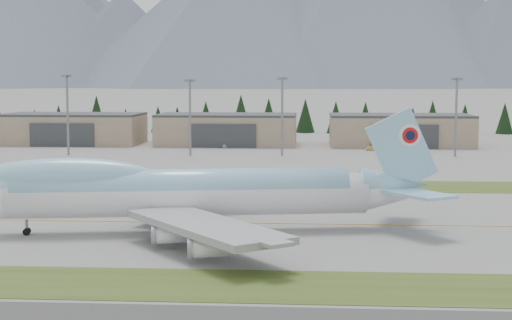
# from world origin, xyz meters

# --- Properties ---
(ground) EXTENTS (7000.00, 7000.00, 0.00)m
(ground) POSITION_xyz_m (0.00, 0.00, 0.00)
(ground) COLOR slate
(ground) RESTS_ON ground
(grass_strip_near) EXTENTS (400.00, 14.00, 0.08)m
(grass_strip_near) POSITION_xyz_m (0.00, -38.00, 0.00)
(grass_strip_near) COLOR #394C1B
(grass_strip_near) RESTS_ON ground
(grass_strip_far) EXTENTS (400.00, 18.00, 0.08)m
(grass_strip_far) POSITION_xyz_m (0.00, 45.00, 0.00)
(grass_strip_far) COLOR #394C1B
(grass_strip_far) RESTS_ON ground
(taxiway_line_main) EXTENTS (400.00, 0.40, 0.02)m
(taxiway_line_main) POSITION_xyz_m (0.00, 0.00, 0.00)
(taxiway_line_main) COLOR gold
(taxiway_line_main) RESTS_ON ground
(boeing_747_freighter) EXTENTS (71.02, 60.21, 18.62)m
(boeing_747_freighter) POSITION_xyz_m (-4.75, -7.90, 6.14)
(boeing_747_freighter) COLOR white
(boeing_747_freighter) RESTS_ON ground
(hangar_left) EXTENTS (48.00, 26.60, 10.80)m
(hangar_left) POSITION_xyz_m (-70.00, 149.90, 5.39)
(hangar_left) COLOR gray
(hangar_left) RESTS_ON ground
(hangar_center) EXTENTS (48.00, 26.60, 10.80)m
(hangar_center) POSITION_xyz_m (-15.00, 149.90, 5.39)
(hangar_center) COLOR gray
(hangar_center) RESTS_ON ground
(hangar_right) EXTENTS (48.00, 26.60, 10.80)m
(hangar_right) POSITION_xyz_m (45.00, 149.90, 5.39)
(hangar_right) COLOR gray
(hangar_right) RESTS_ON ground
(floodlight_masts) EXTENTS (201.42, 8.24, 24.18)m
(floodlight_masts) POSITION_xyz_m (-2.63, 110.73, 16.15)
(floodlight_masts) COLOR slate
(floodlight_masts) RESTS_ON ground
(service_vehicle_a) EXTENTS (2.68, 3.82, 1.21)m
(service_vehicle_a) POSITION_xyz_m (-14.58, 136.39, 0.00)
(service_vehicle_a) COLOR silver
(service_vehicle_a) RESTS_ON ground
(service_vehicle_b) EXTENTS (4.29, 2.30, 1.34)m
(service_vehicle_b) POSITION_xyz_m (33.95, 129.85, 0.00)
(service_vehicle_b) COLOR #B3852C
(service_vehicle_b) RESTS_ON ground
(service_vehicle_c) EXTENTS (2.63, 4.27, 1.15)m
(service_vehicle_c) POSITION_xyz_m (46.14, 136.37, 0.00)
(service_vehicle_c) COLOR silver
(service_vehicle_c) RESTS_ON ground
(conifer_belt) EXTENTS (274.47, 15.62, 16.45)m
(conifer_belt) POSITION_xyz_m (-6.13, 211.81, 6.81)
(conifer_belt) COLOR black
(conifer_belt) RESTS_ON ground
(mountain_ridge_front) EXTENTS (4320.41, 1222.17, 517.96)m
(mountain_ridge_front) POSITION_xyz_m (-40.57, 2234.00, 231.93)
(mountain_ridge_front) COLOR #43495A
(mountain_ridge_front) RESTS_ON ground
(mountain_ridge_rear) EXTENTS (4526.72, 1036.74, 518.37)m
(mountain_ridge_rear) POSITION_xyz_m (118.83, 2900.00, 250.65)
(mountain_ridge_rear) COLOR #43495A
(mountain_ridge_rear) RESTS_ON ground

